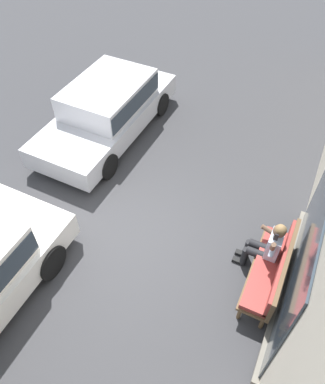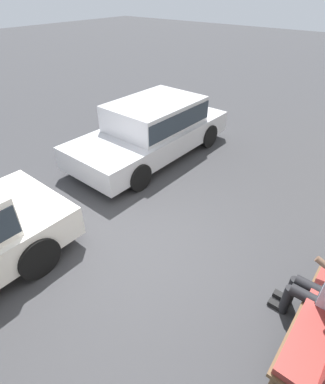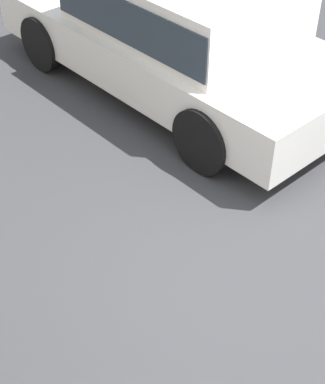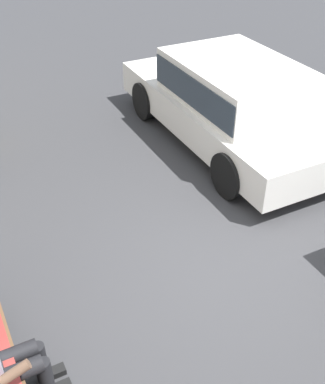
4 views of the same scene
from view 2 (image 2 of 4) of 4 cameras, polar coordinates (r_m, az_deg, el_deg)
ground_plane at (r=5.14m, az=-5.37°, el=-10.86°), size 60.00×60.00×0.00m
person_on_phone at (r=4.24m, az=28.43°, el=-15.57°), size 0.73×0.74×1.31m
parked_car_near at (r=7.58m, az=-1.83°, el=12.32°), size 4.36×1.95×1.36m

